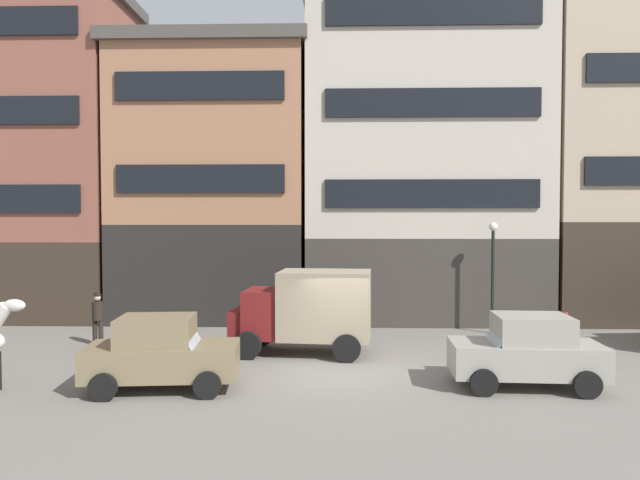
{
  "coord_description": "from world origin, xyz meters",
  "views": [
    {
      "loc": [
        -0.23,
        -15.73,
        4.24
      ],
      "look_at": [
        -0.73,
        1.87,
        3.6
      ],
      "focal_mm": 32.4,
      "sensor_mm": 36.0,
      "label": 1
    }
  ],
  "objects_px": {
    "streetlamp_curbside": "(493,262)",
    "fire_hydrant_curbside": "(565,323)",
    "pedestrian_officer": "(98,316)",
    "delivery_truck_near": "(307,309)",
    "sedan_dark": "(161,353)",
    "sedan_parked_curb": "(527,351)"
  },
  "relations": [
    {
      "from": "streetlamp_curbside",
      "to": "sedan_parked_curb",
      "type": "bearing_deg",
      "value": -98.13
    },
    {
      "from": "streetlamp_curbside",
      "to": "delivery_truck_near",
      "type": "bearing_deg",
      "value": -152.95
    },
    {
      "from": "sedan_dark",
      "to": "streetlamp_curbside",
      "type": "relative_size",
      "value": 0.93
    },
    {
      "from": "delivery_truck_near",
      "to": "fire_hydrant_curbside",
      "type": "xyz_separation_m",
      "value": [
        9.36,
        3.34,
        -1.0
      ]
    },
    {
      "from": "pedestrian_officer",
      "to": "streetlamp_curbside",
      "type": "height_order",
      "value": "streetlamp_curbside"
    },
    {
      "from": "pedestrian_officer",
      "to": "fire_hydrant_curbside",
      "type": "height_order",
      "value": "pedestrian_officer"
    },
    {
      "from": "delivery_truck_near",
      "to": "sedan_parked_curb",
      "type": "bearing_deg",
      "value": -31.17
    },
    {
      "from": "sedan_dark",
      "to": "streetlamp_curbside",
      "type": "height_order",
      "value": "streetlamp_curbside"
    },
    {
      "from": "sedan_parked_curb",
      "to": "pedestrian_officer",
      "type": "height_order",
      "value": "sedan_parked_curb"
    },
    {
      "from": "sedan_dark",
      "to": "sedan_parked_curb",
      "type": "relative_size",
      "value": 1.02
    },
    {
      "from": "sedan_parked_curb",
      "to": "streetlamp_curbside",
      "type": "distance_m",
      "value": 7.19
    },
    {
      "from": "streetlamp_curbside",
      "to": "fire_hydrant_curbside",
      "type": "bearing_deg",
      "value": -1.96
    },
    {
      "from": "sedan_dark",
      "to": "sedan_parked_curb",
      "type": "xyz_separation_m",
      "value": [
        9.14,
        0.46,
        0.0
      ]
    },
    {
      "from": "delivery_truck_near",
      "to": "streetlamp_curbside",
      "type": "xyz_separation_m",
      "value": [
        6.72,
        3.43,
        1.25
      ]
    },
    {
      "from": "delivery_truck_near",
      "to": "streetlamp_curbside",
      "type": "distance_m",
      "value": 7.65
    },
    {
      "from": "pedestrian_officer",
      "to": "streetlamp_curbside",
      "type": "distance_m",
      "value": 14.11
    },
    {
      "from": "sedan_dark",
      "to": "fire_hydrant_curbside",
      "type": "relative_size",
      "value": 4.62
    },
    {
      "from": "sedan_dark",
      "to": "delivery_truck_near",
      "type": "bearing_deg",
      "value": 49.06
    },
    {
      "from": "delivery_truck_near",
      "to": "sedan_dark",
      "type": "xyz_separation_m",
      "value": [
        -3.41,
        -3.93,
        -0.51
      ]
    },
    {
      "from": "pedestrian_officer",
      "to": "delivery_truck_near",
      "type": "bearing_deg",
      "value": -8.35
    },
    {
      "from": "pedestrian_officer",
      "to": "fire_hydrant_curbside",
      "type": "xyz_separation_m",
      "value": [
        16.43,
        2.3,
        -0.55
      ]
    },
    {
      "from": "sedan_parked_curb",
      "to": "streetlamp_curbside",
      "type": "relative_size",
      "value": 0.92
    }
  ]
}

